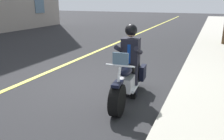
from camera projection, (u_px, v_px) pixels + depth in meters
ground_plane at (94, 87)px, 6.19m from camera, size 80.00×80.00×0.00m
lane_center_stripe at (36, 77)px, 6.96m from camera, size 60.00×0.16×0.01m
motorcycle_main at (128, 81)px, 5.30m from camera, size 2.22×0.72×1.26m
rider_main at (130, 55)px, 5.31m from camera, size 0.66×0.59×1.74m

